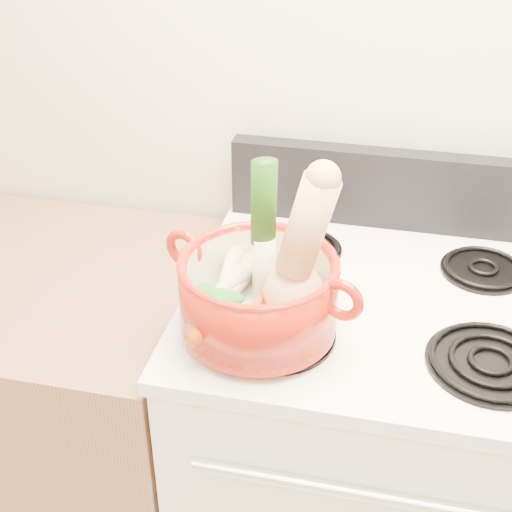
% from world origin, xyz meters
% --- Properties ---
extents(wall_back, '(3.50, 0.02, 2.60)m').
position_xyz_m(wall_back, '(0.00, 1.75, 1.30)').
color(wall_back, beige).
rests_on(wall_back, floor).
extents(stove_body, '(0.76, 0.65, 0.92)m').
position_xyz_m(stove_body, '(0.00, 1.40, 0.46)').
color(stove_body, white).
rests_on(stove_body, floor).
extents(cooktop, '(0.78, 0.67, 0.03)m').
position_xyz_m(cooktop, '(0.00, 1.40, 0.93)').
color(cooktop, white).
rests_on(cooktop, stove_body).
extents(control_backsplash, '(0.76, 0.05, 0.18)m').
position_xyz_m(control_backsplash, '(0.00, 1.70, 1.04)').
color(control_backsplash, black).
rests_on(control_backsplash, cooktop).
extents(oven_handle, '(0.60, 0.02, 0.02)m').
position_xyz_m(oven_handle, '(0.00, 1.06, 0.78)').
color(oven_handle, silver).
rests_on(oven_handle, stove_body).
extents(burner_front_left, '(0.22, 0.22, 0.02)m').
position_xyz_m(burner_front_left, '(-0.19, 1.24, 0.96)').
color(burner_front_left, black).
rests_on(burner_front_left, cooktop).
extents(burner_front_right, '(0.22, 0.22, 0.02)m').
position_xyz_m(burner_front_right, '(0.19, 1.24, 0.96)').
color(burner_front_right, black).
rests_on(burner_front_right, cooktop).
extents(burner_back_left, '(0.17, 0.17, 0.02)m').
position_xyz_m(burner_back_left, '(-0.19, 1.54, 0.96)').
color(burner_back_left, black).
rests_on(burner_back_left, cooktop).
extents(burner_back_right, '(0.17, 0.17, 0.02)m').
position_xyz_m(burner_back_right, '(0.19, 1.54, 0.96)').
color(burner_back_right, black).
rests_on(burner_back_right, cooktop).
extents(dutch_oven, '(0.35, 0.35, 0.14)m').
position_xyz_m(dutch_oven, '(-0.22, 1.24, 1.04)').
color(dutch_oven, '#A21809').
rests_on(dutch_oven, burner_front_left).
extents(pot_handle_left, '(0.08, 0.04, 0.08)m').
position_xyz_m(pot_handle_left, '(-0.37, 1.29, 1.08)').
color(pot_handle_left, '#A21809').
rests_on(pot_handle_left, dutch_oven).
extents(pot_handle_right, '(0.08, 0.04, 0.08)m').
position_xyz_m(pot_handle_right, '(-0.07, 1.19, 1.08)').
color(pot_handle_right, '#A21809').
rests_on(pot_handle_right, dutch_oven).
extents(squash, '(0.20, 0.14, 0.30)m').
position_xyz_m(squash, '(-0.16, 1.25, 1.13)').
color(squash, tan).
rests_on(squash, dutch_oven).
extents(leek, '(0.07, 0.07, 0.30)m').
position_xyz_m(leek, '(-0.22, 1.28, 1.14)').
color(leek, silver).
rests_on(leek, dutch_oven).
extents(ginger, '(0.10, 0.09, 0.05)m').
position_xyz_m(ginger, '(-0.20, 1.34, 1.02)').
color(ginger, tan).
rests_on(ginger, dutch_oven).
extents(parsnip_0, '(0.05, 0.25, 0.07)m').
position_xyz_m(parsnip_0, '(-0.28, 1.26, 1.02)').
color(parsnip_0, '#EFE7C3').
rests_on(parsnip_0, dutch_oven).
extents(parsnip_1, '(0.05, 0.18, 0.05)m').
position_xyz_m(parsnip_1, '(-0.27, 1.26, 1.03)').
color(parsnip_1, beige).
rests_on(parsnip_1, dutch_oven).
extents(parsnip_2, '(0.09, 0.20, 0.06)m').
position_xyz_m(parsnip_2, '(-0.27, 1.27, 1.03)').
color(parsnip_2, beige).
rests_on(parsnip_2, dutch_oven).
extents(parsnip_3, '(0.12, 0.18, 0.05)m').
position_xyz_m(parsnip_3, '(-0.29, 1.23, 1.04)').
color(parsnip_3, beige).
rests_on(parsnip_3, dutch_oven).
extents(parsnip_4, '(0.05, 0.23, 0.07)m').
position_xyz_m(parsnip_4, '(-0.29, 1.30, 1.05)').
color(parsnip_4, beige).
rests_on(parsnip_4, dutch_oven).
extents(carrot_0, '(0.11, 0.18, 0.05)m').
position_xyz_m(carrot_0, '(-0.22, 1.20, 1.02)').
color(carrot_0, '#D35A0A').
rests_on(carrot_0, dutch_oven).
extents(carrot_1, '(0.08, 0.14, 0.04)m').
position_xyz_m(carrot_1, '(-0.28, 1.17, 1.02)').
color(carrot_1, '#CB500A').
rests_on(carrot_1, dutch_oven).
extents(carrot_2, '(0.06, 0.16, 0.04)m').
position_xyz_m(carrot_2, '(-0.22, 1.20, 1.03)').
color(carrot_2, '#D0610A').
rests_on(carrot_2, dutch_oven).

